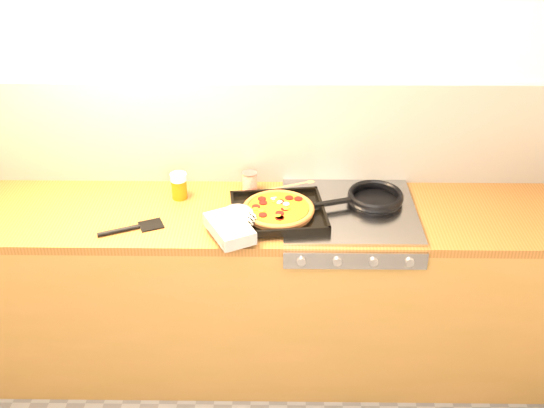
{
  "coord_description": "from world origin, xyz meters",
  "views": [
    {
      "loc": [
        0.13,
        -1.36,
        2.4
      ],
      "look_at": [
        0.1,
        1.08,
        0.95
      ],
      "focal_mm": 42.0,
      "sensor_mm": 36.0,
      "label": 1
    }
  ],
  "objects_px": {
    "juice_glass": "(179,186)",
    "tomato_can": "(250,182)",
    "pizza_on_tray": "(265,214)",
    "frying_pan": "(374,198)"
  },
  "relations": [
    {
      "from": "pizza_on_tray",
      "to": "frying_pan",
      "type": "height_order",
      "value": "pizza_on_tray"
    },
    {
      "from": "pizza_on_tray",
      "to": "tomato_can",
      "type": "relative_size",
      "value": 5.37
    },
    {
      "from": "tomato_can",
      "to": "juice_glass",
      "type": "bearing_deg",
      "value": -168.89
    },
    {
      "from": "juice_glass",
      "to": "tomato_can",
      "type": "bearing_deg",
      "value": 11.11
    },
    {
      "from": "pizza_on_tray",
      "to": "frying_pan",
      "type": "relative_size",
      "value": 1.23
    },
    {
      "from": "pizza_on_tray",
      "to": "tomato_can",
      "type": "distance_m",
      "value": 0.29
    },
    {
      "from": "frying_pan",
      "to": "juice_glass",
      "type": "xyz_separation_m",
      "value": [
        -0.9,
        0.05,
        0.03
      ]
    },
    {
      "from": "pizza_on_tray",
      "to": "tomato_can",
      "type": "bearing_deg",
      "value": 105.65
    },
    {
      "from": "pizza_on_tray",
      "to": "juice_glass",
      "type": "distance_m",
      "value": 0.46
    },
    {
      "from": "frying_pan",
      "to": "juice_glass",
      "type": "distance_m",
      "value": 0.9
    }
  ]
}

